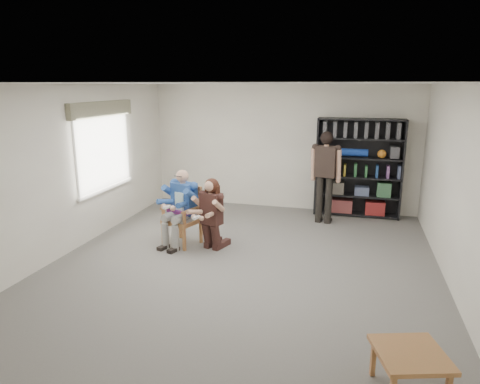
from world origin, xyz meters
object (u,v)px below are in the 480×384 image
(side_table, at_px, (409,372))
(armchair, at_px, (182,216))
(seated_man, at_px, (181,207))
(kneeling_woman, at_px, (210,215))
(standing_man, at_px, (325,178))
(bookshelf, at_px, (358,168))

(side_table, bearing_deg, armchair, 139.31)
(seated_man, bearing_deg, kneeling_woman, 6.42)
(armchair, distance_m, kneeling_woman, 0.60)
(armchair, height_order, standing_man, standing_man)
(armchair, height_order, kneeling_woman, kneeling_woman)
(kneeling_woman, height_order, bookshelf, bookshelf)
(armchair, bearing_deg, seated_man, 0.00)
(kneeling_woman, bearing_deg, bookshelf, 66.77)
(bookshelf, height_order, side_table, bookshelf)
(kneeling_woman, distance_m, side_table, 4.12)
(standing_man, bearing_deg, bookshelf, 56.69)
(seated_man, height_order, kneeling_woman, seated_man)
(kneeling_woman, height_order, side_table, kneeling_woman)
(seated_man, bearing_deg, side_table, -22.58)
(bookshelf, relative_size, standing_man, 1.12)
(seated_man, height_order, side_table, seated_man)
(standing_man, bearing_deg, side_table, -67.70)
(bookshelf, bearing_deg, armchair, -138.79)
(seated_man, distance_m, bookshelf, 3.99)
(seated_man, bearing_deg, bookshelf, 59.32)
(seated_man, relative_size, bookshelf, 0.65)
(standing_man, distance_m, side_table, 5.10)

